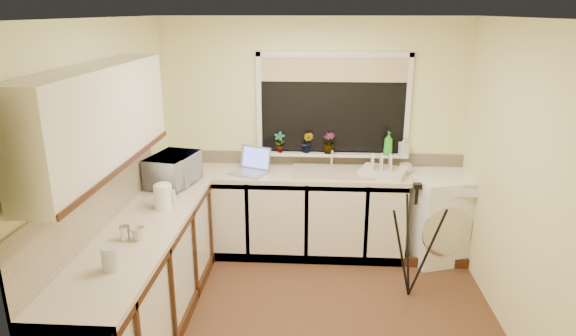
{
  "coord_description": "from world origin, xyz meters",
  "views": [
    {
      "loc": [
        0.05,
        -3.7,
        2.5
      ],
      "look_at": [
        -0.21,
        0.55,
        1.15
      ],
      "focal_mm": 31.1,
      "sensor_mm": 36.0,
      "label": 1
    }
  ],
  "objects_px": {
    "plant_b": "(307,142)",
    "cup_left": "(138,234)",
    "laptop": "(252,166)",
    "cup_back": "(405,169)",
    "tripod": "(413,241)",
    "soap_bottle_clear": "(404,146)",
    "microwave": "(173,170)",
    "soap_bottle_green": "(388,143)",
    "washing_machine": "(440,216)",
    "kettle": "(163,197)",
    "dish_rack": "(383,172)",
    "steel_jar": "(125,233)",
    "plant_a": "(280,142)",
    "plant_c": "(329,143)",
    "glass_jug": "(110,258)"
  },
  "relations": [
    {
      "from": "washing_machine",
      "to": "glass_jug",
      "type": "bearing_deg",
      "value": -158.77
    },
    {
      "from": "soap_bottle_clear",
      "to": "microwave",
      "type": "bearing_deg",
      "value": -163.61
    },
    {
      "from": "tripod",
      "to": "plant_c",
      "type": "height_order",
      "value": "plant_c"
    },
    {
      "from": "washing_machine",
      "to": "dish_rack",
      "type": "distance_m",
      "value": 0.79
    },
    {
      "from": "washing_machine",
      "to": "laptop",
      "type": "height_order",
      "value": "laptop"
    },
    {
      "from": "kettle",
      "to": "dish_rack",
      "type": "relative_size",
      "value": 0.45
    },
    {
      "from": "laptop",
      "to": "glass_jug",
      "type": "height_order",
      "value": "laptop"
    },
    {
      "from": "laptop",
      "to": "soap_bottle_green",
      "type": "distance_m",
      "value": 1.45
    },
    {
      "from": "steel_jar",
      "to": "plant_b",
      "type": "relative_size",
      "value": 0.46
    },
    {
      "from": "dish_rack",
      "to": "cup_left",
      "type": "distance_m",
      "value": 2.54
    },
    {
      "from": "laptop",
      "to": "plant_a",
      "type": "bearing_deg",
      "value": 63.89
    },
    {
      "from": "dish_rack",
      "to": "kettle",
      "type": "bearing_deg",
      "value": -132.38
    },
    {
      "from": "cup_left",
      "to": "dish_rack",
      "type": "bearing_deg",
      "value": 39.58
    },
    {
      "from": "microwave",
      "to": "soap_bottle_clear",
      "type": "distance_m",
      "value": 2.37
    },
    {
      "from": "kettle",
      "to": "plant_c",
      "type": "xyz_separation_m",
      "value": [
        1.41,
        1.26,
        0.16
      ]
    },
    {
      "from": "steel_jar",
      "to": "plant_a",
      "type": "bearing_deg",
      "value": 62.25
    },
    {
      "from": "plant_c",
      "to": "laptop",
      "type": "bearing_deg",
      "value": -163.65
    },
    {
      "from": "kettle",
      "to": "plant_b",
      "type": "distance_m",
      "value": 1.74
    },
    {
      "from": "tripod",
      "to": "soap_bottle_clear",
      "type": "xyz_separation_m",
      "value": [
        0.04,
        1.03,
        0.6
      ]
    },
    {
      "from": "soap_bottle_green",
      "to": "cup_left",
      "type": "xyz_separation_m",
      "value": [
        -2.03,
        -1.86,
        -0.23
      ]
    },
    {
      "from": "cup_left",
      "to": "steel_jar",
      "type": "bearing_deg",
      "value": -178.8
    },
    {
      "from": "cup_left",
      "to": "kettle",
      "type": "bearing_deg",
      "value": 89.77
    },
    {
      "from": "microwave",
      "to": "plant_c",
      "type": "relative_size",
      "value": 2.36
    },
    {
      "from": "glass_jug",
      "to": "soap_bottle_green",
      "type": "height_order",
      "value": "soap_bottle_green"
    },
    {
      "from": "laptop",
      "to": "cup_back",
      "type": "relative_size",
      "value": 3.41
    },
    {
      "from": "tripod",
      "to": "soap_bottle_clear",
      "type": "bearing_deg",
      "value": 110.77
    },
    {
      "from": "washing_machine",
      "to": "kettle",
      "type": "bearing_deg",
      "value": -175.64
    },
    {
      "from": "glass_jug",
      "to": "plant_c",
      "type": "bearing_deg",
      "value": 58.24
    },
    {
      "from": "plant_c",
      "to": "cup_left",
      "type": "height_order",
      "value": "plant_c"
    },
    {
      "from": "soap_bottle_green",
      "to": "cup_back",
      "type": "distance_m",
      "value": 0.32
    },
    {
      "from": "steel_jar",
      "to": "plant_c",
      "type": "distance_m",
      "value": 2.42
    },
    {
      "from": "plant_c",
      "to": "cup_back",
      "type": "height_order",
      "value": "plant_c"
    },
    {
      "from": "glass_jug",
      "to": "plant_a",
      "type": "relative_size",
      "value": 0.72
    },
    {
      "from": "steel_jar",
      "to": "plant_a",
      "type": "xyz_separation_m",
      "value": [
        0.99,
        1.87,
        0.21
      ]
    },
    {
      "from": "plant_b",
      "to": "tripod",
      "type": "bearing_deg",
      "value": -46.81
    },
    {
      "from": "laptop",
      "to": "kettle",
      "type": "height_order",
      "value": "laptop"
    },
    {
      "from": "soap_bottle_clear",
      "to": "cup_left",
      "type": "xyz_separation_m",
      "value": [
        -2.2,
        -1.88,
        -0.2
      ]
    },
    {
      "from": "tripod",
      "to": "plant_b",
      "type": "bearing_deg",
      "value": 156.25
    },
    {
      "from": "cup_back",
      "to": "glass_jug",
      "type": "bearing_deg",
      "value": -136.06
    },
    {
      "from": "laptop",
      "to": "tripod",
      "type": "xyz_separation_m",
      "value": [
        1.54,
        -0.79,
        -0.43
      ]
    },
    {
      "from": "plant_b",
      "to": "cup_left",
      "type": "bearing_deg",
      "value": -122.15
    },
    {
      "from": "plant_a",
      "to": "kettle",
      "type": "bearing_deg",
      "value": -125.15
    },
    {
      "from": "glass_jug",
      "to": "steel_jar",
      "type": "xyz_separation_m",
      "value": [
        -0.07,
        0.44,
        -0.03
      ]
    },
    {
      "from": "laptop",
      "to": "steel_jar",
      "type": "relative_size",
      "value": 4.13
    },
    {
      "from": "washing_machine",
      "to": "laptop",
      "type": "distance_m",
      "value": 2.03
    },
    {
      "from": "laptop",
      "to": "tripod",
      "type": "distance_m",
      "value": 1.78
    },
    {
      "from": "tripod",
      "to": "dish_rack",
      "type": "bearing_deg",
      "value": 127.32
    },
    {
      "from": "tripod",
      "to": "steel_jar",
      "type": "relative_size",
      "value": 10.24
    },
    {
      "from": "microwave",
      "to": "soap_bottle_green",
      "type": "distance_m",
      "value": 2.21
    },
    {
      "from": "kettle",
      "to": "plant_b",
      "type": "height_order",
      "value": "plant_b"
    }
  ]
}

